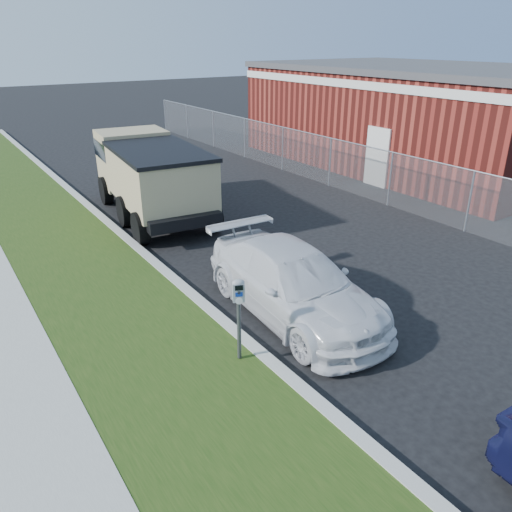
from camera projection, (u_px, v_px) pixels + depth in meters
ground at (335, 299)px, 10.88m from camera, size 120.00×120.00×0.00m
streetside at (46, 332)px, 9.54m from camera, size 6.12×50.00×0.15m
chainlink_fence at (331, 153)px, 18.76m from camera, size 0.06×30.06×30.00m
brick_building at (418, 114)px, 22.23m from camera, size 9.20×14.20×4.17m
parking_meter at (239, 302)px, 8.21m from camera, size 0.25×0.21×1.51m
white_wagon at (293, 283)px, 10.07m from camera, size 2.17×4.84×1.38m
dump_truck at (150, 173)px, 15.66m from camera, size 2.95×6.26×2.37m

